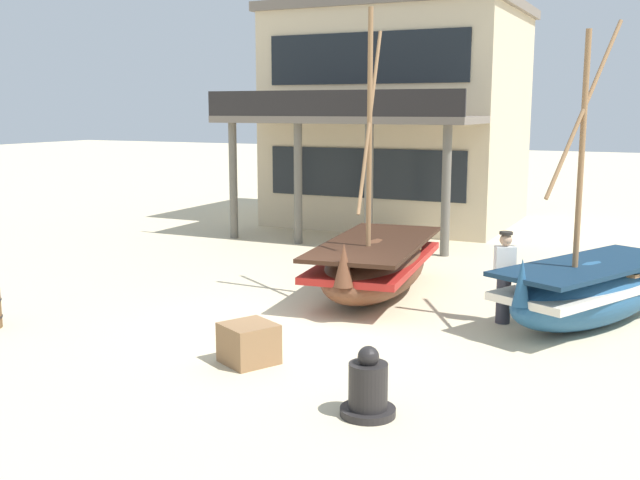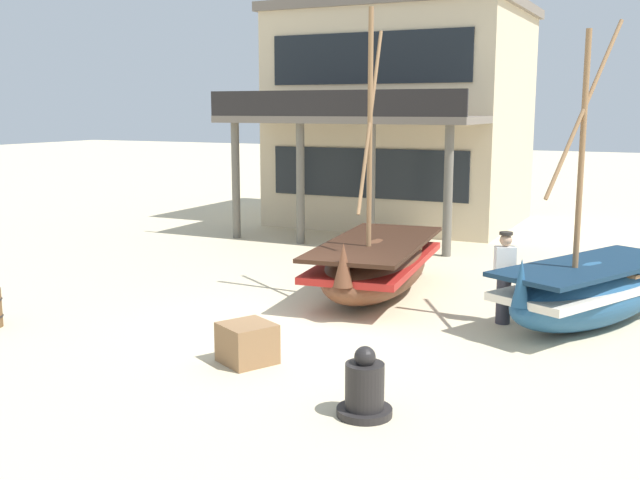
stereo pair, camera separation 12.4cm
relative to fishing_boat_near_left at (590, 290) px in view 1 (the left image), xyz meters
name	(u,v)px [view 1 (the left image)]	position (x,y,z in m)	size (l,w,h in m)	color
ground_plane	(296,325)	(-4.75, -2.27, -0.64)	(120.00, 120.00, 0.00)	beige
fishing_boat_near_left	(590,290)	(0.00, 0.00, 0.00)	(3.16, 4.43, 5.37)	#23517A
fishing_boat_centre_large	(375,265)	(-4.30, 0.44, 0.00)	(2.47, 4.94, 5.76)	brown
fisherman_by_hull	(504,278)	(-1.42, -0.52, 0.19)	(0.42, 0.36, 1.68)	#33333D
capstan_winch	(368,389)	(-2.05, -5.49, -0.29)	(0.72, 0.72, 0.92)	black
cargo_crate	(249,343)	(-4.46, -4.40, -0.33)	(0.74, 0.74, 0.62)	olive
harbor_building_main	(399,116)	(-7.45, 10.51, 2.96)	(7.92, 9.06, 7.19)	beige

